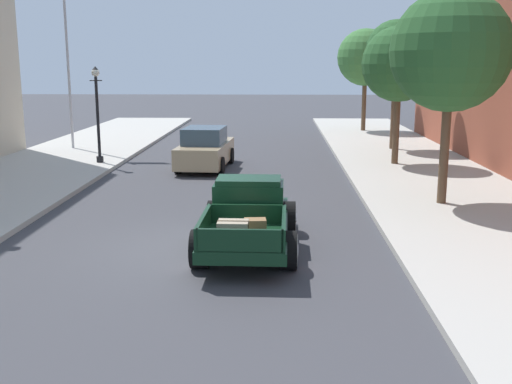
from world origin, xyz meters
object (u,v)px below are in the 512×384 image
street_tree_farthest (366,58)px  street_tree_nearest (451,52)px  car_background_tan (205,149)px  street_lamp_far (97,107)px  street_tree_second (399,64)px  flagpole (71,26)px  street_tree_third (396,51)px  hotrod_truck_dark_green (249,214)px

street_tree_farthest → street_tree_nearest: bearing=-91.1°
car_background_tan → street_lamp_far: bearing=174.0°
street_tree_nearest → street_tree_second: size_ratio=1.10×
flagpole → street_tree_third: flagpole is taller
car_background_tan → street_tree_nearest: bearing=-40.6°
street_tree_third → car_background_tan: bearing=-148.8°
flagpole → street_tree_nearest: 18.26m
street_tree_second → street_tree_nearest: bearing=-89.7°
street_tree_second → street_tree_third: bearing=81.0°
street_lamp_far → car_background_tan: bearing=-6.0°
street_lamp_far → street_tree_third: bearing=19.8°
street_lamp_far → street_tree_second: bearing=0.7°
street_tree_farthest → street_tree_second: bearing=-91.9°
flagpole → street_tree_third: bearing=1.2°
flagpole → street_tree_farthest: bearing=29.8°
street_tree_nearest → hotrod_truck_dark_green: bearing=-143.5°
hotrod_truck_dark_green → car_background_tan: bearing=102.0°
street_lamp_far → street_tree_nearest: street_tree_nearest is taller
flagpole → street_tree_second: 14.96m
car_background_tan → street_lamp_far: size_ratio=1.14×
street_lamp_far → street_tree_nearest: size_ratio=0.64×
flagpole → street_lamp_far: bearing=-61.5°
hotrod_truck_dark_green → street_tree_third: 17.15m
street_tree_farthest → car_background_tan: bearing=-121.4°
street_tree_third → street_tree_farthest: 8.11m
hotrod_truck_dark_green → street_tree_farthest: bearing=76.3°
street_tree_second → flagpole: bearing=164.0°
street_tree_third → street_tree_farthest: street_tree_farthest is taller
street_lamp_far → street_tree_third: 13.67m
car_background_tan → flagpole: (-6.68, 4.70, 5.00)m
street_lamp_far → street_tree_second: 12.10m
street_tree_nearest → flagpole: bearing=141.9°
street_lamp_far → street_tree_farthest: size_ratio=0.64×
street_tree_third → hotrod_truck_dark_green: bearing=-111.3°
street_tree_nearest → street_tree_third: street_tree_nearest is taller
hotrod_truck_dark_green → street_lamp_far: 12.95m
car_background_tan → street_tree_third: street_tree_third is taller
street_lamp_far → street_tree_second: size_ratio=0.71×
street_tree_nearest → street_tree_second: (-0.04, 7.14, -0.36)m
street_tree_third → street_tree_farthest: (-0.29, 8.11, -0.20)m
street_tree_second → street_tree_farthest: size_ratio=0.90×
street_tree_second → street_tree_farthest: street_tree_farthest is taller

